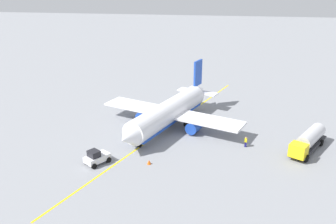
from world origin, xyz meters
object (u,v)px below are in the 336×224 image
at_px(fuel_tanker, 308,140).
at_px(refueling_worker, 246,142).
at_px(airplane, 169,112).
at_px(pushback_tug, 96,157).
at_px(safety_cone_nose, 149,162).

distance_m(fuel_tanker, refueling_worker, 9.61).
height_order(airplane, fuel_tanker, airplane).
relative_size(pushback_tug, refueling_worker, 2.40).
height_order(refueling_worker, safety_cone_nose, refueling_worker).
relative_size(pushback_tug, safety_cone_nose, 6.09).
distance_m(pushback_tug, safety_cone_nose, 7.72).
bearing_deg(fuel_tanker, pushback_tug, -73.11).
bearing_deg(pushback_tug, safety_cone_nose, 97.85).
bearing_deg(safety_cone_nose, fuel_tanker, 109.64).
distance_m(airplane, safety_cone_nose, 14.38).
height_order(fuel_tanker, refueling_worker, fuel_tanker).
bearing_deg(airplane, refueling_worker, 65.87).
bearing_deg(refueling_worker, safety_cone_nose, -60.07).
xyz_separation_m(pushback_tug, refueling_worker, (-9.18, 21.74, -0.19)).
bearing_deg(pushback_tug, refueling_worker, 112.89).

